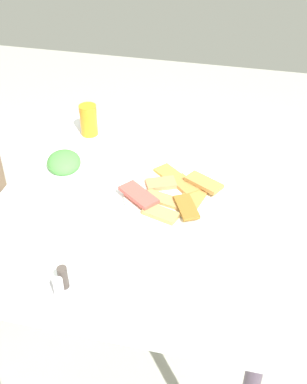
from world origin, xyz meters
The scene contains 9 objects.
ground_plane centered at (0.00, 0.00, 0.00)m, with size 6.00×6.00×0.00m, color #ABAB9E.
dining_table centered at (0.00, 0.00, 0.68)m, with size 1.03×0.92×0.77m.
pide_platter centered at (0.04, -0.09, 0.78)m, with size 0.31×0.33×0.04m.
salad_plate_greens centered at (0.11, 0.31, 0.79)m, with size 0.22×0.22×0.07m.
soda_can centered at (0.36, 0.30, 0.83)m, with size 0.07×0.07×0.12m, color orange.
paper_napkin centered at (0.36, 0.02, 0.77)m, with size 0.12×0.12×0.00m, color white.
fork centered at (0.36, 0.00, 0.78)m, with size 0.16×0.02×0.01m, color silver.
spoon centered at (0.36, 0.04, 0.78)m, with size 0.17×0.02×0.01m, color silver.
condiment_caddy centered at (-0.42, 0.10, 0.80)m, with size 0.09×0.09×0.08m.
Camera 1 is at (-1.17, -0.31, 1.73)m, focal length 45.16 mm.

